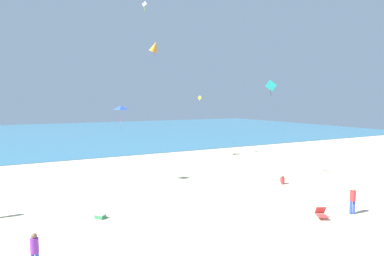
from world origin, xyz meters
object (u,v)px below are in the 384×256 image
kite_teal (271,86)px  kite_blue (121,108)px  kite_orange (154,47)px  kite_yellow (200,98)px  kite_white (144,4)px  person_4 (282,181)px  person_2 (353,199)px  cooler_box (100,216)px  beach_chair_far_right (321,213)px  person_3 (35,250)px

kite_teal → kite_blue: 11.37m
kite_teal → kite_orange: kite_orange is taller
kite_yellow → kite_white: size_ratio=1.15×
person_4 → kite_white: bearing=-28.4°
person_4 → person_2: bearing=117.8°
kite_blue → kite_orange: kite_orange is taller
person_4 → kite_white: size_ratio=0.69×
cooler_box → person_2: person_2 is taller
kite_blue → kite_orange: 10.93m
kite_white → cooler_box: bearing=-118.2°
kite_yellow → person_4: bearing=-102.9°
cooler_box → kite_yellow: size_ratio=0.57×
beach_chair_far_right → person_4: size_ratio=1.20×
person_3 → kite_white: 25.70m
kite_white → kite_orange: 4.20m
cooler_box → kite_blue: 8.57m
beach_chair_far_right → cooler_box: 11.49m
person_2 → person_3: size_ratio=1.04×
beach_chair_far_right → person_3: bearing=-68.1°
kite_teal → kite_white: kite_white is taller
kite_orange → kite_blue: bearing=-126.2°
kite_yellow → kite_blue: bearing=-133.7°
person_4 → kite_teal: 7.20m
kite_white → kite_orange: bearing=-33.1°
cooler_box → person_3: bearing=-126.5°
beach_chair_far_right → kite_yellow: kite_yellow is taller
person_2 → person_3: (-15.35, 1.42, -0.03)m
cooler_box → kite_teal: kite_teal is taller
person_3 → kite_teal: size_ratio=1.18×
beach_chair_far_right → cooler_box: bearing=-91.2°
beach_chair_far_right → kite_white: size_ratio=0.83×
cooler_box → person_3: size_ratio=0.43×
cooler_box → person_2: (12.19, -5.69, 0.74)m
kite_blue → cooler_box: bearing=-115.2°
person_3 → kite_orange: bearing=-9.8°
person_3 → kite_orange: kite_orange is taller
kite_white → kite_blue: bearing=-120.3°
person_2 → kite_blue: bearing=67.5°
person_4 → kite_teal: size_ratio=0.54×
cooler_box → kite_teal: bearing=10.0°
person_3 → kite_blue: bearing=-7.2°
person_3 → person_2: bearing=-72.3°
kite_yellow → kite_white: kite_white is taller
kite_yellow → kite_orange: kite_orange is taller
person_4 → kite_blue: size_ratio=0.41×
beach_chair_far_right → kite_teal: kite_teal is taller
person_3 → person_4: bearing=-49.8°
cooler_box → person_2: 13.47m
cooler_box → person_3: person_3 is taller
kite_white → kite_orange: (0.80, -0.52, -4.09)m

